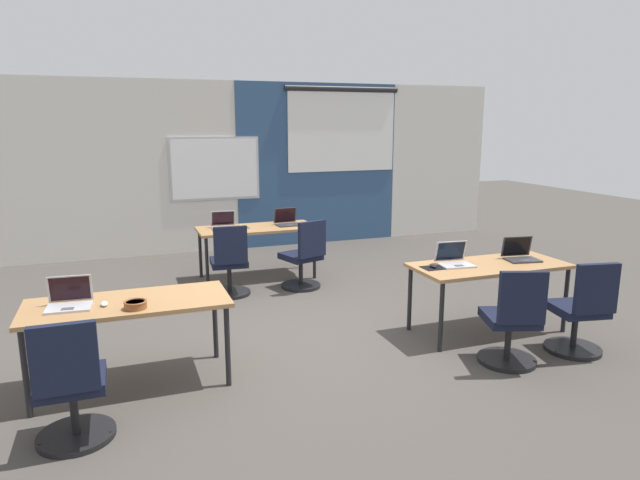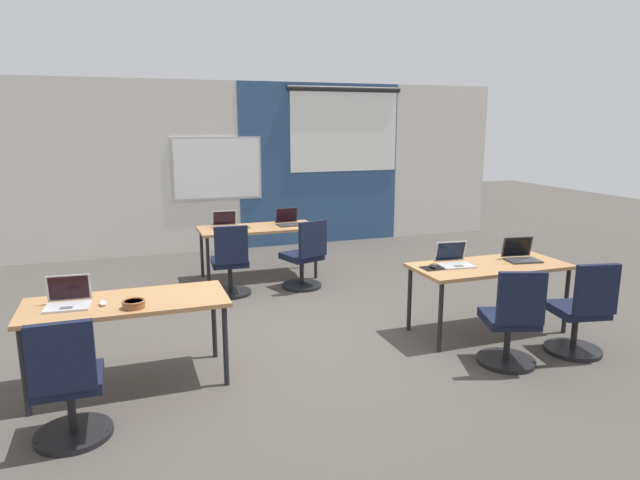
# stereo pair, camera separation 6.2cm
# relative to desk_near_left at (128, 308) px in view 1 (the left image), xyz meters

# --- Properties ---
(ground_plane) EXTENTS (24.00, 24.00, 0.00)m
(ground_plane) POSITION_rel_desk_near_left_xyz_m (1.75, 0.60, -0.66)
(ground_plane) COLOR #47423D
(back_wall_assembly) EXTENTS (10.00, 0.27, 2.80)m
(back_wall_assembly) POSITION_rel_desk_near_left_xyz_m (1.80, 4.80, 0.75)
(back_wall_assembly) COLOR silver
(back_wall_assembly) RESTS_ON ground
(desk_near_left) EXTENTS (1.60, 0.70, 0.72)m
(desk_near_left) POSITION_rel_desk_near_left_xyz_m (0.00, 0.00, 0.00)
(desk_near_left) COLOR #A37547
(desk_near_left) RESTS_ON ground
(desk_near_right) EXTENTS (1.60, 0.70, 0.72)m
(desk_near_right) POSITION_rel_desk_near_left_xyz_m (3.50, 0.00, 0.00)
(desk_near_right) COLOR #A37547
(desk_near_right) RESTS_ON ground
(desk_far_center) EXTENTS (1.60, 0.70, 0.72)m
(desk_far_center) POSITION_rel_desk_near_left_xyz_m (1.75, 2.80, 0.00)
(desk_far_center) COLOR #A37547
(desk_far_center) RESTS_ON ground
(laptop_near_left_end) EXTENTS (0.35, 0.29, 0.24)m
(laptop_near_left_end) POSITION_rel_desk_near_left_xyz_m (-0.43, 0.00, 0.11)
(laptop_near_left_end) COLOR #B7B7BC
(laptop_near_left_end) RESTS_ON desk_near_left
(mouse_near_left_end) EXTENTS (0.06, 0.10, 0.03)m
(mouse_near_left_end) POSITION_rel_desk_near_left_xyz_m (-0.18, -0.06, 0.08)
(mouse_near_left_end) COLOR silver
(mouse_near_left_end) RESTS_ON desk_near_left
(chair_near_left_end) EXTENTS (0.52, 0.54, 0.92)m
(chair_near_left_end) POSITION_rel_desk_near_left_xyz_m (-0.40, -0.79, -0.28)
(chair_near_left_end) COLOR black
(chair_near_left_end) RESTS_ON ground
(laptop_far_left) EXTENTS (0.35, 0.32, 0.23)m
(laptop_far_left) POSITION_rel_desk_near_left_xyz_m (1.31, 2.87, 0.11)
(laptop_far_left) COLOR #9E9EA3
(laptop_far_left) RESTS_ON desk_far_center
(mousepad_far_left) EXTENTS (0.22, 0.19, 0.00)m
(mousepad_far_left) POSITION_rel_desk_near_left_xyz_m (1.53, 2.83, 0.06)
(mousepad_far_left) COLOR #23512D
(mousepad_far_left) RESTS_ON desk_far_center
(mouse_far_left) EXTENTS (0.09, 0.11, 0.03)m
(mouse_far_left) POSITION_rel_desk_near_left_xyz_m (1.53, 2.83, 0.08)
(mouse_far_left) COLOR #B2B2B7
(mouse_far_left) RESTS_ON mousepad_far_left
(chair_far_left) EXTENTS (0.52, 0.55, 0.92)m
(chair_far_left) POSITION_rel_desk_near_left_xyz_m (1.23, 2.10, -0.28)
(chair_far_left) COLOR black
(chair_far_left) RESTS_ON ground
(laptop_near_right_inner) EXTENTS (0.36, 0.33, 0.23)m
(laptop_near_right_inner) POSITION_rel_desk_near_left_xyz_m (3.14, 0.09, 0.11)
(laptop_near_right_inner) COLOR #B7B7BC
(laptop_near_right_inner) RESTS_ON desk_near_right
(mousepad_near_right_inner) EXTENTS (0.22, 0.19, 0.00)m
(mousepad_near_right_inner) POSITION_rel_desk_near_left_xyz_m (2.87, 0.06, 0.06)
(mousepad_near_right_inner) COLOR black
(mousepad_near_right_inner) RESTS_ON desk_near_right
(mouse_near_right_inner) EXTENTS (0.06, 0.10, 0.03)m
(mouse_near_right_inner) POSITION_rel_desk_near_left_xyz_m (2.87, 0.06, 0.08)
(mouse_near_right_inner) COLOR black
(mouse_near_right_inner) RESTS_ON mousepad_near_right_inner
(chair_near_right_inner) EXTENTS (0.56, 0.61, 0.92)m
(chair_near_right_inner) POSITION_rel_desk_near_left_xyz_m (3.18, -0.78, -0.28)
(chair_near_right_inner) COLOR black
(chair_near_right_inner) RESTS_ON ground
(laptop_near_right_end) EXTENTS (0.37, 0.32, 0.23)m
(laptop_near_right_end) POSITION_rel_desk_near_left_xyz_m (3.91, 0.04, 0.11)
(laptop_near_right_end) COLOR #333338
(laptop_near_right_end) RESTS_ON desk_near_right
(chair_near_right_end) EXTENTS (0.52, 0.57, 0.92)m
(chair_near_right_end) POSITION_rel_desk_near_left_xyz_m (3.95, -0.79, -0.28)
(chair_near_right_end) COLOR black
(chair_near_right_end) RESTS_ON ground
(laptop_far_right) EXTENTS (0.35, 0.30, 0.23)m
(laptop_far_right) POSITION_rel_desk_near_left_xyz_m (2.20, 2.82, 0.11)
(laptop_far_right) COLOR #333338
(laptop_far_right) RESTS_ON desk_far_center
(mousepad_far_right) EXTENTS (0.22, 0.19, 0.00)m
(mousepad_far_right) POSITION_rel_desk_near_left_xyz_m (2.47, 2.81, 0.06)
(mousepad_far_right) COLOR #23512D
(mousepad_far_right) RESTS_ON desk_far_center
(mouse_far_right) EXTENTS (0.08, 0.11, 0.03)m
(mouse_far_right) POSITION_rel_desk_near_left_xyz_m (2.47, 2.81, 0.08)
(mouse_far_right) COLOR silver
(mouse_far_right) RESTS_ON mousepad_far_right
(chair_far_right) EXTENTS (0.55, 0.60, 0.92)m
(chair_far_right) POSITION_rel_desk_near_left_xyz_m (2.20, 2.09, -0.28)
(chair_far_right) COLOR black
(chair_far_right) RESTS_ON ground
(snack_bowl) EXTENTS (0.18, 0.18, 0.06)m
(snack_bowl) POSITION_rel_desk_near_left_xyz_m (0.05, -0.21, 0.10)
(snack_bowl) COLOR brown
(snack_bowl) RESTS_ON desk_near_left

